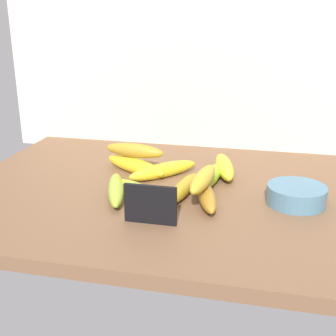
{
  "coord_description": "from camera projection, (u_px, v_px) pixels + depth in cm",
  "views": [
    {
      "loc": [
        20.27,
        -98.73,
        44.12
      ],
      "look_at": [
        -2.9,
        1.19,
        8.0
      ],
      "focal_mm": 47.2,
      "sensor_mm": 36.0,
      "label": 1
    }
  ],
  "objects": [
    {
      "name": "banana_2",
      "position": [
        163.0,
        170.0,
        1.16
      ],
      "size": [
        16.9,
        17.54,
        3.89
      ],
      "primitive_type": "ellipsoid",
      "rotation": [
        0.0,
        0.0,
        3.95
      ],
      "color": "yellow",
      "rests_on": "counter_top"
    },
    {
      "name": "banana_7",
      "position": [
        206.0,
        196.0,
        1.0
      ],
      "size": [
        8.64,
        18.58,
        3.77
      ],
      "primitive_type": "ellipsoid",
      "rotation": [
        0.0,
        0.0,
        4.99
      ],
      "color": "#AD7A24",
      "rests_on": "counter_top"
    },
    {
      "name": "banana_4",
      "position": [
        138.0,
        190.0,
        1.04
      ],
      "size": [
        15.74,
        11.03,
        3.24
      ],
      "primitive_type": "ellipsoid",
      "rotation": [
        0.0,
        0.0,
        2.61
      ],
      "color": "#A0C432",
      "rests_on": "counter_top"
    },
    {
      "name": "banana_0",
      "position": [
        224.0,
        167.0,
        1.18
      ],
      "size": [
        8.76,
        19.26,
        4.34
      ],
      "primitive_type": "ellipsoid",
      "rotation": [
        0.0,
        0.0,
        1.82
      ],
      "color": "gold",
      "rests_on": "counter_top"
    },
    {
      "name": "chalkboard_sign",
      "position": [
        150.0,
        206.0,
        0.9
      ],
      "size": [
        11.0,
        1.8,
        8.4
      ],
      "color": "black",
      "rests_on": "counter_top"
    },
    {
      "name": "fruit_bowl",
      "position": [
        296.0,
        195.0,
        1.0
      ],
      "size": [
        13.32,
        13.32,
        4.28
      ],
      "primitive_type": "cylinder",
      "color": "teal",
      "rests_on": "counter_top"
    },
    {
      "name": "banana_5",
      "position": [
        184.0,
        188.0,
        1.05
      ],
      "size": [
        6.37,
        19.15,
        3.66
      ],
      "primitive_type": "ellipsoid",
      "rotation": [
        0.0,
        0.0,
        4.57
      ],
      "color": "#AC9121",
      "rests_on": "counter_top"
    },
    {
      "name": "banana_6",
      "position": [
        212.0,
        175.0,
        1.13
      ],
      "size": [
        5.44,
        17.02,
        3.78
      ],
      "primitive_type": "ellipsoid",
      "rotation": [
        0.0,
        0.0,
        1.47
      ],
      "color": "#90B527",
      "rests_on": "counter_top"
    },
    {
      "name": "back_wall",
      "position": [
        205.0,
        45.0,
        1.34
      ],
      "size": [
        130.0,
        2.0,
        70.0
      ],
      "primitive_type": "cube",
      "color": "beige",
      "rests_on": "ground"
    },
    {
      "name": "banana_8",
      "position": [
        134.0,
        150.0,
        1.19
      ],
      "size": [
        17.22,
        6.06,
        3.82
      ],
      "primitive_type": "ellipsoid",
      "rotation": [
        0.0,
        0.0,
        3.01
      ],
      "color": "#B28826",
      "rests_on": "banana_1"
    },
    {
      "name": "banana_9",
      "position": [
        203.0,
        179.0,
        1.0
      ],
      "size": [
        5.62,
        17.65,
        3.74
      ],
      "primitive_type": "ellipsoid",
      "rotation": [
        0.0,
        0.0,
        4.6
      ],
      "color": "gold",
      "rests_on": "banana_7"
    },
    {
      "name": "banana_1",
      "position": [
        135.0,
        166.0,
        1.19
      ],
      "size": [
        20.23,
        13.62,
        4.13
      ],
      "primitive_type": "ellipsoid",
      "rotation": [
        0.0,
        0.0,
        2.64
      ],
      "color": "yellow",
      "rests_on": "counter_top"
    },
    {
      "name": "banana_3",
      "position": [
        116.0,
        189.0,
        1.04
      ],
      "size": [
        9.97,
        19.85,
        3.69
      ],
      "primitive_type": "ellipsoid",
      "rotation": [
        0.0,
        0.0,
        5.05
      ],
      "color": "#9AB135",
      "rests_on": "counter_top"
    },
    {
      "name": "counter_top",
      "position": [
        178.0,
        195.0,
        1.09
      ],
      "size": [
        110.0,
        76.0,
        3.0
      ],
      "primitive_type": "cube",
      "color": "brown",
      "rests_on": "ground"
    }
  ]
}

